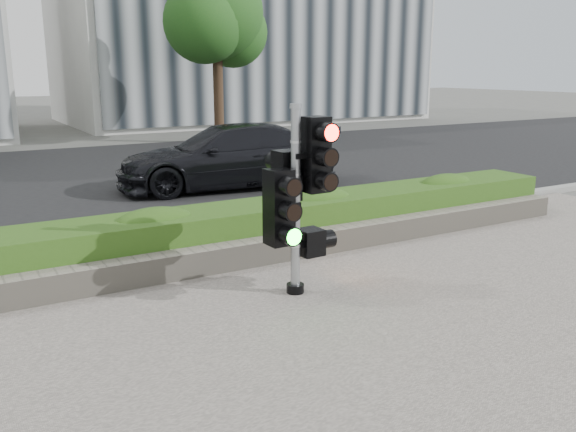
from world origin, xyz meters
The scene contains 10 objects.
ground centered at (0.00, 0.00, 0.00)m, with size 120.00×120.00×0.00m, color #51514C.
sidewalk centered at (0.00, -2.50, 0.01)m, with size 16.00×11.00×0.03m, color #9E9389.
road centered at (0.00, 10.00, 0.01)m, with size 60.00×13.00×0.02m, color black.
curb centered at (0.00, 3.15, 0.06)m, with size 60.00×0.25×0.12m, color gray.
stone_wall centered at (0.00, 1.90, 0.20)m, with size 12.00×0.32×0.34m, color gray.
hedge centered at (0.00, 2.55, 0.37)m, with size 12.00×1.00×0.68m, color #5A912C.
building_right centered at (11.00, 25.00, 6.00)m, with size 18.00×10.00×12.00m, color #B7B7B2.
tree_right centered at (5.48, 15.55, 4.48)m, with size 4.10×3.58×6.53m.
traffic_signal centered at (-0.06, 0.69, 1.28)m, with size 0.79×0.58×2.27m.
car_dark centered at (2.04, 7.27, 0.74)m, with size 2.01×4.94×1.43m, color black.
Camera 1 is at (-3.68, -5.34, 2.69)m, focal length 38.00 mm.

